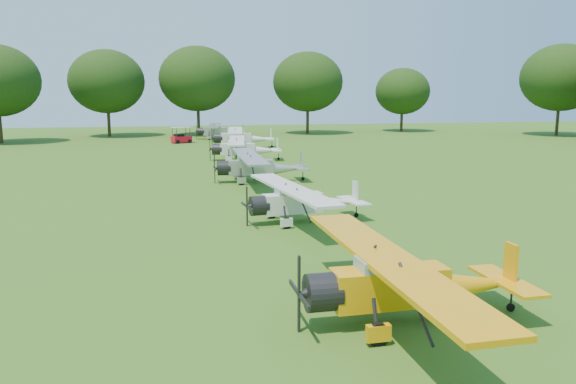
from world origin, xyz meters
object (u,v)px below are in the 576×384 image
aircraft_2 (407,279)px  aircraft_5 (243,147)px  aircraft_3 (302,199)px  aircraft_7 (219,130)px  aircraft_4 (258,165)px  aircraft_6 (241,136)px  golf_cart (181,138)px

aircraft_2 → aircraft_5: bearing=88.5°
aircraft_3 → aircraft_7: bearing=81.8°
aircraft_4 → aircraft_6: size_ratio=0.92×
aircraft_2 → golf_cart: aircraft_2 is taller
aircraft_6 → aircraft_3: bearing=-85.8°
aircraft_5 → aircraft_6: size_ratio=0.94×
aircraft_6 → golf_cart: bearing=137.9°
aircraft_5 → aircraft_7: aircraft_5 is taller
aircraft_5 → aircraft_7: size_ratio=1.01×
aircraft_5 → aircraft_6: (1.27, 11.79, 0.08)m
aircraft_2 → aircraft_7: 62.22m
aircraft_3 → aircraft_4: bearing=83.0°
aircraft_2 → golf_cart: (-4.95, 57.38, -0.57)m
aircraft_6 → aircraft_7: bearing=103.3°
aircraft_2 → aircraft_7: bearing=88.9°
aircraft_4 → aircraft_7: size_ratio=1.00×
aircraft_6 → golf_cart: aircraft_6 is taller
aircraft_2 → aircraft_4: aircraft_2 is taller
aircraft_2 → aircraft_6: aircraft_6 is taller
aircraft_4 → aircraft_6: (1.88, 24.64, 0.09)m
aircraft_5 → aircraft_4: bearing=-85.5°
aircraft_5 → aircraft_2: bearing=-83.4°
aircraft_5 → aircraft_6: aircraft_6 is taller
aircraft_7 → aircraft_2: bearing=-83.2°
aircraft_4 → golf_cart: aircraft_4 is taller
aircraft_4 → aircraft_7: 37.01m
aircraft_3 → aircraft_4: aircraft_4 is taller
aircraft_3 → aircraft_6: aircraft_6 is taller
aircraft_5 → golf_cart: bearing=112.5°
aircraft_7 → aircraft_5: bearing=-82.7°
aircraft_2 → aircraft_5: 38.05m
aircraft_6 → aircraft_7: (-1.42, 12.38, -0.09)m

